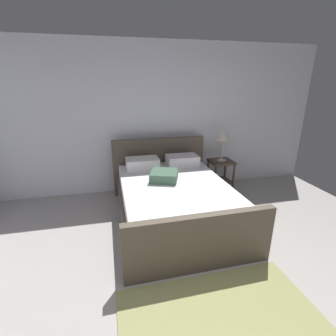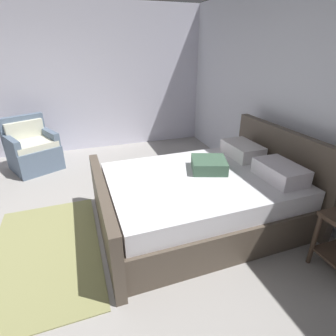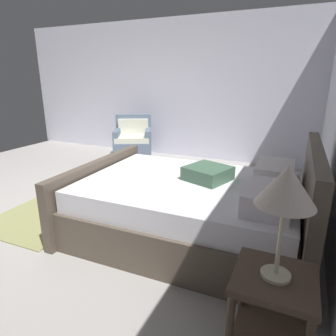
% 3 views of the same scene
% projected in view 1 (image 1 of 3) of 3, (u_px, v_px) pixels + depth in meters
% --- Properties ---
extents(ground_plane, '(6.29, 6.48, 0.02)m').
position_uv_depth(ground_plane, '(233.00, 336.00, 2.08)').
color(ground_plane, '#A39E99').
extents(wall_back, '(6.41, 0.12, 2.76)m').
position_uv_depth(wall_back, '(159.00, 119.00, 4.67)').
color(wall_back, white).
rests_on(wall_back, ground).
extents(bed, '(1.78, 2.38, 1.06)m').
position_uv_depth(bed, '(173.00, 199.00, 3.77)').
color(bed, brown).
rests_on(bed, ground).
extents(nightstand_right, '(0.44, 0.44, 0.60)m').
position_uv_depth(nightstand_right, '(221.00, 170.00, 4.83)').
color(nightstand_right, '#463428').
rests_on(nightstand_right, ground).
extents(table_lamp_right, '(0.30, 0.30, 0.63)m').
position_uv_depth(table_lamp_right, '(223.00, 135.00, 4.59)').
color(table_lamp_right, '#B7B293').
rests_on(table_lamp_right, nightstand_right).
extents(area_rug, '(1.87, 1.12, 0.01)m').
position_uv_depth(area_rug, '(222.00, 319.00, 2.21)').
color(area_rug, '#92925A').
rests_on(area_rug, ground).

